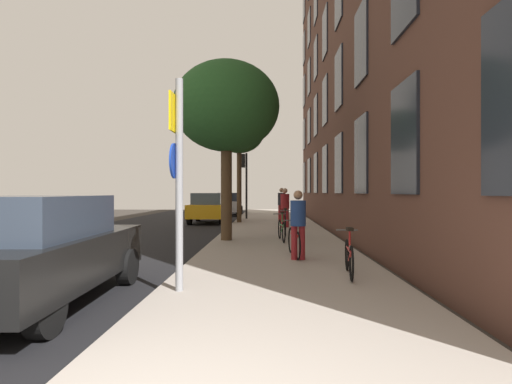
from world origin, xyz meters
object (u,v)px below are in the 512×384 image
object	(u,v)px
car_0	(38,249)
pedestrian_1	(285,205)
tree_far	(239,133)
bicycle_3	(285,224)
car_1	(209,207)
car_2	(229,204)
sign_post	(178,170)
pedestrian_0	(298,220)
bicycle_2	(282,229)
bicycle_0	(349,257)
tree_near	(226,107)
bicycle_4	(296,219)
bicycle_1	(294,241)
traffic_light	(245,174)
pedestrian_2	(282,202)

from	to	relation	value
car_0	pedestrian_1	bearing A→B (deg)	71.01
tree_far	bicycle_3	world-z (taller)	tree_far
car_1	car_2	distance (m)	7.30
tree_far	car_2	distance (m)	9.26
sign_post	pedestrian_0	distance (m)	3.80
bicycle_2	bicycle_3	distance (m)	1.79
tree_far	bicycle_0	bearing A→B (deg)	-77.14
bicycle_3	pedestrian_0	xyz separation A→B (m)	(0.07, -5.34, 0.53)
car_0	tree_near	bearing A→B (deg)	74.36
car_2	bicycle_0	bearing A→B (deg)	-78.54
bicycle_0	bicycle_2	world-z (taller)	bicycle_2
pedestrian_1	car_1	world-z (taller)	pedestrian_1
bicycle_4	bicycle_0	bearing A→B (deg)	-88.34
sign_post	bicycle_2	distance (m)	6.99
bicycle_1	car_1	size ratio (longest dim) A/B	0.42
bicycle_2	car_0	xyz separation A→B (m)	(-3.83, -7.07, 0.35)
sign_post	car_2	world-z (taller)	sign_post
tree_far	car_2	bearing A→B (deg)	99.19
bicycle_1	bicycle_2	xyz separation A→B (m)	(-0.20, 3.10, -0.00)
tree_near	pedestrian_1	xyz separation A→B (m)	(2.11, 4.77, -3.34)
pedestrian_0	traffic_light	bearing A→B (deg)	98.24
tree_near	bicycle_0	distance (m)	7.37
car_1	bicycle_2	bearing A→B (deg)	-67.66
pedestrian_0	bicycle_3	bearing A→B (deg)	90.71
bicycle_3	pedestrian_1	size ratio (longest dim) A/B	0.96
tree_near	car_1	world-z (taller)	tree_near
bicycle_0	car_1	size ratio (longest dim) A/B	0.40
bicycle_0	pedestrian_0	xyz separation A→B (m)	(-0.82, 1.76, 0.56)
bicycle_2	pedestrian_0	distance (m)	3.62
tree_far	car_2	size ratio (longest dim) A/B	1.30
bicycle_4	bicycle_2	bearing A→B (deg)	-99.55
tree_near	bicycle_3	distance (m)	4.69
bicycle_4	car_1	world-z (taller)	car_1
tree_near	bicycle_3	size ratio (longest dim) A/B	3.49
pedestrian_0	car_1	xyz separation A→B (m)	(-3.91, 12.45, -0.19)
traffic_light	car_0	distance (m)	18.03
sign_post	pedestrian_1	size ratio (longest dim) A/B	1.94
tree_far	car_0	xyz separation A→B (m)	(-1.89, -14.96, -3.92)
tree_far	pedestrian_1	bearing A→B (deg)	-52.51
sign_post	car_1	distance (m)	15.58
bicycle_1	car_2	distance (m)	19.59
bicycle_1	traffic_light	bearing A→B (deg)	98.25
sign_post	tree_near	distance (m)	7.16
bicycle_2	pedestrian_2	world-z (taller)	pedestrian_2
tree_far	pedestrian_2	distance (m)	4.28
tree_far	pedestrian_2	xyz separation A→B (m)	(2.22, 0.51, -3.63)
car_2	tree_far	bearing A→B (deg)	-80.81
sign_post	pedestrian_0	world-z (taller)	sign_post
traffic_light	tree_near	world-z (taller)	tree_near
pedestrian_0	pedestrian_2	distance (m)	11.96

